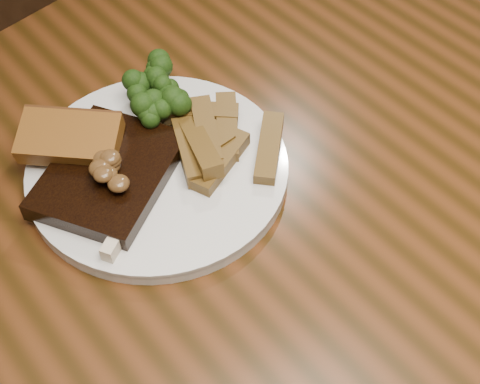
% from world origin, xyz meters
% --- Properties ---
extents(dining_table, '(1.60, 0.90, 0.75)m').
position_xyz_m(dining_table, '(0.00, 0.00, 0.66)').
color(dining_table, '#47230E').
rests_on(dining_table, ground).
extents(chair_far, '(0.50, 0.50, 0.94)m').
position_xyz_m(chair_far, '(0.15, 0.57, 0.52)').
color(chair_far, black).
rests_on(chair_far, ground).
extents(plate, '(0.28, 0.28, 0.01)m').
position_xyz_m(plate, '(-0.02, 0.07, 0.76)').
color(plate, silver).
rests_on(plate, dining_table).
extents(steak, '(0.19, 0.18, 0.02)m').
position_xyz_m(steak, '(-0.07, 0.09, 0.77)').
color(steak, black).
rests_on(steak, plate).
extents(steak_bone, '(0.12, 0.08, 0.02)m').
position_xyz_m(steak_bone, '(-0.07, 0.04, 0.77)').
color(steak_bone, beige).
rests_on(steak_bone, plate).
extents(mushroom_pile, '(0.07, 0.07, 0.03)m').
position_xyz_m(mushroom_pile, '(-0.07, 0.09, 0.80)').
color(mushroom_pile, brown).
rests_on(mushroom_pile, steak).
extents(garlic_bread, '(0.11, 0.11, 0.02)m').
position_xyz_m(garlic_bread, '(-0.08, 0.14, 0.77)').
color(garlic_bread, brown).
rests_on(garlic_bread, plate).
extents(potato_wedges, '(0.11, 0.11, 0.02)m').
position_xyz_m(potato_wedges, '(0.05, 0.05, 0.77)').
color(potato_wedges, brown).
rests_on(potato_wedges, plate).
extents(broccoli_cluster, '(0.08, 0.08, 0.04)m').
position_xyz_m(broccoli_cluster, '(0.04, 0.13, 0.78)').
color(broccoli_cluster, '#1C370C').
rests_on(broccoli_cluster, plate).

